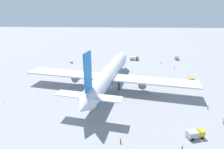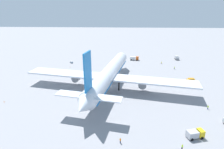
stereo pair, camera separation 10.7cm
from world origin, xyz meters
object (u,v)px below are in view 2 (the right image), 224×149
(service_truck_2, at_px, (134,58))
(traffic_cone_0, at_px, (70,67))
(ground_worker_2, at_px, (120,141))
(service_van, at_px, (191,80))
(ground_worker_0, at_px, (161,63))
(ground_worker_5, at_px, (174,68))
(baggage_cart_0, at_px, (71,62))
(ground_worker_3, at_px, (182,147))
(airliner, at_px, (109,74))
(ground_worker_1, at_px, (208,107))
(traffic_cone_1, at_px, (4,102))
(service_truck_0, at_px, (177,58))
(service_truck_1, at_px, (195,134))

(service_truck_2, bearing_deg, traffic_cone_0, 114.21)
(service_truck_2, bearing_deg, ground_worker_2, 173.80)
(service_van, relative_size, ground_worker_0, 2.57)
(ground_worker_5, bearing_deg, baggage_cart_0, 81.53)
(ground_worker_2, bearing_deg, ground_worker_0, -19.17)
(ground_worker_3, bearing_deg, airliner, 29.66)
(baggage_cart_0, xyz_separation_m, ground_worker_1, (-60.68, -70.37, 0.13))
(service_truck_2, distance_m, ground_worker_2, 92.23)
(ground_worker_3, xyz_separation_m, traffic_cone_0, (73.34, 51.95, -0.57))
(ground_worker_0, distance_m, ground_worker_1, 61.89)
(ground_worker_0, distance_m, ground_worker_2, 87.24)
(service_truck_2, relative_size, traffic_cone_1, 12.20)
(service_truck_0, relative_size, ground_worker_2, 2.69)
(service_van, bearing_deg, ground_worker_1, 173.21)
(traffic_cone_1, bearing_deg, baggage_cart_0, -12.64)
(baggage_cart_0, relative_size, traffic_cone_1, 4.91)
(service_van, distance_m, ground_worker_5, 21.42)
(service_truck_0, height_order, ground_worker_0, service_truck_0)
(ground_worker_1, bearing_deg, ground_worker_0, 5.20)
(service_truck_2, xyz_separation_m, baggage_cart_0, (-10.23, 46.07, -0.84))
(baggage_cart_0, xyz_separation_m, ground_worker_3, (-83.13, -53.51, 0.12))
(baggage_cart_0, height_order, ground_worker_2, ground_worker_2)
(service_truck_1, xyz_separation_m, service_van, (46.14, -14.91, -0.41))
(ground_worker_2, bearing_deg, traffic_cone_0, 25.74)
(ground_worker_1, bearing_deg, service_van, -6.79)
(traffic_cone_0, bearing_deg, traffic_cone_1, 163.28)
(ground_worker_0, distance_m, traffic_cone_1, 98.53)
(service_van, height_order, traffic_cone_0, service_van)
(service_truck_0, height_order, traffic_cone_0, service_truck_0)
(service_truck_0, height_order, service_truck_2, service_truck_2)
(service_truck_0, relative_size, ground_worker_0, 2.72)
(ground_worker_1, distance_m, traffic_cone_0, 85.59)
(service_truck_2, xyz_separation_m, traffic_cone_0, (-20.01, 44.51, -1.30))
(service_van, relative_size, ground_worker_2, 2.55)
(ground_worker_2, bearing_deg, airliner, 8.68)
(service_truck_0, relative_size, ground_worker_1, 2.74)
(service_truck_2, height_order, ground_worker_5, service_truck_2)
(baggage_cart_0, bearing_deg, airliner, -144.38)
(airliner, bearing_deg, ground_worker_2, -171.32)
(traffic_cone_0, bearing_deg, baggage_cart_0, 9.06)
(baggage_cart_0, bearing_deg, service_truck_2, -77.48)
(baggage_cart_0, bearing_deg, ground_worker_3, -147.23)
(service_van, bearing_deg, service_truck_2, 33.44)
(service_truck_2, distance_m, ground_worker_3, 93.65)
(service_truck_1, xyz_separation_m, ground_worker_0, (78.85, -5.86, -0.56))
(service_van, height_order, ground_worker_3, service_van)
(service_truck_2, height_order, ground_worker_1, service_truck_2)
(ground_worker_1, height_order, traffic_cone_1, ground_worker_1)
(ground_worker_3, height_order, ground_worker_5, ground_worker_5)
(ground_worker_0, xyz_separation_m, traffic_cone_0, (-10.74, 63.20, -0.60))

